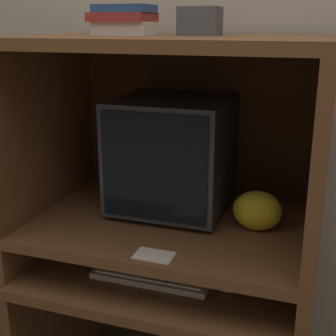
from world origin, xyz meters
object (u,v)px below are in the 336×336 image
at_px(crt_monitor, 173,153).
at_px(snack_bag, 257,211).
at_px(book_stack, 124,20).
at_px(mouse, 227,287).
at_px(storage_box, 200,21).
at_px(keyboard, 152,275).

relative_size(crt_monitor, snack_bag, 2.53).
bearing_deg(book_stack, mouse, -19.14).
xyz_separation_m(crt_monitor, mouse, (0.26, -0.23, -0.36)).
bearing_deg(crt_monitor, snack_bag, -14.34).
bearing_deg(snack_bag, storage_box, 171.43).
height_order(crt_monitor, keyboard, crt_monitor).
bearing_deg(keyboard, storage_box, 61.10).
xyz_separation_m(snack_bag, book_stack, (-0.46, -0.01, 0.61)).
height_order(keyboard, storage_box, storage_box).
distance_m(book_stack, storage_box, 0.25).
bearing_deg(book_stack, snack_bag, 1.24).
bearing_deg(crt_monitor, keyboard, -88.72).
xyz_separation_m(snack_bag, storage_box, (-0.22, 0.03, 0.60)).
distance_m(crt_monitor, keyboard, 0.44).
bearing_deg(keyboard, mouse, 0.53).
bearing_deg(book_stack, keyboard, -44.98).
height_order(mouse, storage_box, storage_box).
height_order(mouse, snack_bag, snack_bag).
height_order(keyboard, mouse, mouse).
xyz_separation_m(keyboard, snack_bag, (0.32, 0.15, 0.22)).
bearing_deg(snack_bag, crt_monitor, 165.66).
bearing_deg(book_stack, crt_monitor, 34.50).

